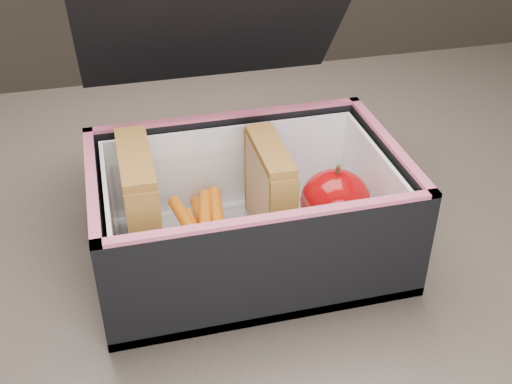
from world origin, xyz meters
TOP-DOWN VIEW (x-y plane):
  - kitchen_table at (0.00, 0.00)m, footprint 1.20×0.80m
  - lunch_bag at (-0.04, -0.03)m, footprint 0.27×0.29m
  - plastic_tub at (-0.08, -0.03)m, footprint 0.16×0.12m
  - sandwich_left at (-0.13, -0.03)m, footprint 0.03×0.10m
  - sandwich_right at (-0.02, -0.03)m, footprint 0.02×0.09m
  - carrot_sticks at (-0.08, -0.03)m, footprint 0.05×0.13m
  - paper_napkin at (0.04, -0.04)m, footprint 0.10×0.10m
  - red_apple at (0.04, -0.04)m, footprint 0.08×0.08m

SIDE VIEW (x-z plane):
  - kitchen_table at x=0.00m, z-range 0.28..1.03m
  - paper_napkin at x=0.04m, z-range 0.76..0.77m
  - carrot_sticks at x=-0.08m, z-range 0.77..0.80m
  - plastic_tub at x=-0.08m, z-range 0.76..0.83m
  - red_apple at x=0.04m, z-range 0.77..0.84m
  - lunch_bag at x=-0.04m, z-range 0.69..0.93m
  - sandwich_right at x=-0.02m, z-range 0.77..0.86m
  - sandwich_left at x=-0.13m, z-range 0.77..0.87m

